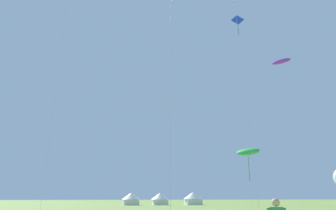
{
  "coord_description": "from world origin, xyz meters",
  "views": [
    {
      "loc": [
        -7.09,
        -4.32,
        1.77
      ],
      "look_at": [
        0.0,
        32.0,
        12.24
      ],
      "focal_mm": 34.74,
      "sensor_mm": 36.0,
      "label": 1
    }
  ],
  "objects_px": {
    "festival_tent_left": "(160,198)",
    "kite_green_parafoil": "(248,152)",
    "kite_blue_diamond": "(238,22)",
    "festival_tent_right": "(131,198)",
    "festival_tent_center": "(193,198)",
    "kite_purple_parafoil": "(281,61)"
  },
  "relations": [
    {
      "from": "kite_purple_parafoil",
      "to": "festival_tent_left",
      "type": "distance_m",
      "value": 40.28
    },
    {
      "from": "kite_purple_parafoil",
      "to": "kite_green_parafoil",
      "type": "bearing_deg",
      "value": -130.92
    },
    {
      "from": "kite_purple_parafoil",
      "to": "festival_tent_left",
      "type": "xyz_separation_m",
      "value": [
        -23.86,
        15.35,
        -28.6
      ]
    },
    {
      "from": "kite_green_parafoil",
      "to": "festival_tent_center",
      "type": "bearing_deg",
      "value": 84.84
    },
    {
      "from": "kite_blue_diamond",
      "to": "festival_tent_left",
      "type": "distance_m",
      "value": 42.03
    },
    {
      "from": "festival_tent_left",
      "to": "kite_purple_parafoil",
      "type": "bearing_deg",
      "value": -32.75
    },
    {
      "from": "kite_blue_diamond",
      "to": "festival_tent_center",
      "type": "bearing_deg",
      "value": 108.72
    },
    {
      "from": "kite_green_parafoil",
      "to": "festival_tent_center",
      "type": "height_order",
      "value": "kite_green_parafoil"
    },
    {
      "from": "kite_blue_diamond",
      "to": "festival_tent_center",
      "type": "xyz_separation_m",
      "value": [
        -5.84,
        17.23,
        -35.76
      ]
    },
    {
      "from": "festival_tent_right",
      "to": "festival_tent_center",
      "type": "bearing_deg",
      "value": 0.0
    },
    {
      "from": "festival_tent_right",
      "to": "festival_tent_center",
      "type": "xyz_separation_m",
      "value": [
        14.09,
        0.0,
        0.09
      ]
    },
    {
      "from": "festival_tent_left",
      "to": "kite_green_parafoil",
      "type": "bearing_deg",
      "value": -83.66
    },
    {
      "from": "festival_tent_right",
      "to": "festival_tent_left",
      "type": "height_order",
      "value": "festival_tent_right"
    },
    {
      "from": "festival_tent_right",
      "to": "kite_blue_diamond",
      "type": "bearing_deg",
      "value": -40.85
    },
    {
      "from": "kite_blue_diamond",
      "to": "kite_purple_parafoil",
      "type": "distance_m",
      "value": 12.81
    },
    {
      "from": "kite_green_parafoil",
      "to": "festival_tent_right",
      "type": "height_order",
      "value": "kite_green_parafoil"
    },
    {
      "from": "kite_purple_parafoil",
      "to": "festival_tent_center",
      "type": "xyz_separation_m",
      "value": [
        -16.21,
        15.35,
        -28.48
      ]
    },
    {
      "from": "kite_purple_parafoil",
      "to": "festival_tent_left",
      "type": "height_order",
      "value": "kite_purple_parafoil"
    },
    {
      "from": "festival_tent_left",
      "to": "festival_tent_right",
      "type": "bearing_deg",
      "value": 180.0
    },
    {
      "from": "festival_tent_center",
      "to": "festival_tent_right",
      "type": "bearing_deg",
      "value": -180.0
    },
    {
      "from": "kite_green_parafoil",
      "to": "festival_tent_right",
      "type": "relative_size",
      "value": 1.85
    },
    {
      "from": "kite_blue_diamond",
      "to": "kite_green_parafoil",
      "type": "bearing_deg",
      "value": -114.06
    }
  ]
}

